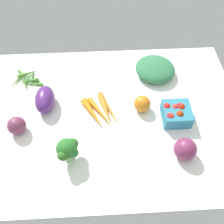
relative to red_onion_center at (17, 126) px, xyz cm
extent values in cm
cube|color=white|center=(-35.68, -5.41, -4.43)|extent=(104.00, 76.00, 2.00)
sphere|color=#70324F|center=(0.00, 0.00, 0.00)|extent=(6.87, 6.87, 6.87)
sphere|color=orange|center=(-47.77, -7.81, -0.11)|extent=(6.64, 6.64, 6.64)
sphere|color=#752B54|center=(-60.07, 13.21, 0.55)|extent=(7.97, 7.97, 7.97)
cube|color=teal|center=(-60.37, -2.56, -0.55)|extent=(10.50, 10.50, 5.78)
sphere|color=red|center=(-56.59, -4.52, 1.71)|extent=(2.92, 2.92, 2.92)
sphere|color=red|center=(-57.26, 0.13, 1.69)|extent=(2.89, 2.89, 2.89)
sphere|color=red|center=(-61.36, -4.28, 2.01)|extent=(2.57, 2.57, 2.57)
sphere|color=red|center=(-60.74, -0.52, 2.09)|extent=(2.69, 2.69, 2.69)
sphere|color=red|center=(-61.96, -3.94, 1.95)|extent=(2.92, 2.92, 2.92)
sphere|color=red|center=(-56.91, 0.08, 1.69)|extent=(2.80, 2.80, 2.80)
sphere|color=red|center=(-59.65, -4.00, 1.78)|extent=(2.51, 2.51, 2.51)
cone|color=orange|center=(-28.19, -5.17, -1.99)|extent=(9.89, 15.09, 2.89)
cone|color=orange|center=(-30.90, -6.29, -2.19)|extent=(10.44, 14.46, 2.48)
cone|color=orange|center=(-33.19, -7.22, -2.08)|extent=(5.95, 13.66, 2.71)
cone|color=orange|center=(-34.67, -7.83, -2.42)|extent=(8.74, 17.04, 2.03)
cylinder|color=#96BC80|center=(-19.49, 12.24, -1.46)|extent=(3.50, 3.50, 3.95)
sphere|color=#2A6E2A|center=(-19.49, 12.24, 3.16)|extent=(7.05, 7.05, 7.05)
sphere|color=#316B24|center=(-18.45, 14.86, 3.57)|extent=(3.74, 3.74, 3.74)
sphere|color=#26682E|center=(-21.92, 13.67, 2.68)|extent=(3.14, 3.14, 3.14)
sphere|color=#2E6C2D|center=(-21.33, 10.10, 2.42)|extent=(4.01, 4.01, 4.01)
ellipsoid|color=#317449|center=(-55.93, -27.31, -0.59)|extent=(23.89, 23.74, 5.70)
cone|color=#467833|center=(0.71, -22.77, -2.61)|extent=(4.09, 7.46, 1.66)
cone|color=#538936|center=(2.55, -28.56, -2.76)|extent=(6.19, 7.26, 1.35)
cone|color=#528C30|center=(0.41, -29.56, -2.53)|extent=(9.74, 5.63, 1.82)
cone|color=#538536|center=(4.99, -25.29, -2.73)|extent=(5.69, 9.41, 1.41)
cone|color=#408334|center=(-0.13, -26.97, -2.76)|extent=(4.54, 6.35, 1.35)
cone|color=#44902C|center=(-2.56, -23.24, -2.72)|extent=(8.33, 2.38, 1.42)
cone|color=#4B8333|center=(-0.16, -24.76, -2.49)|extent=(9.29, 3.15, 1.89)
cone|color=#4C8142|center=(-1.55, -25.40, -2.78)|extent=(1.78, 9.97, 1.31)
ellipsoid|color=#542674|center=(-9.28, -11.72, 0.39)|extent=(7.65, 12.97, 7.65)
camera|label=1|loc=(-32.53, 53.49, 79.94)|focal=41.19mm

